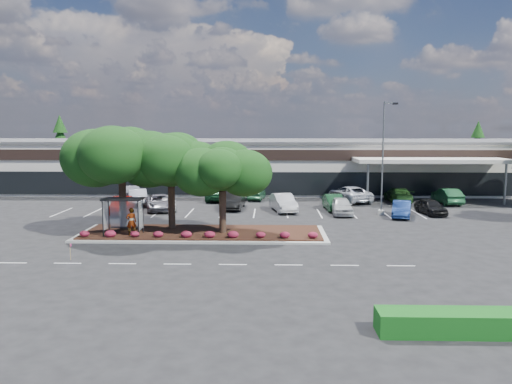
{
  "coord_description": "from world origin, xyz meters",
  "views": [
    {
      "loc": [
        2.9,
        -31.81,
        7.77
      ],
      "look_at": [
        1.79,
        8.59,
        2.6
      ],
      "focal_mm": 35.0,
      "sensor_mm": 36.0,
      "label": 1
    }
  ],
  "objects_px": {
    "light_pole": "(384,165)",
    "car_1": "(160,203)",
    "survey_stake": "(70,249)",
    "car_0": "(122,205)"
  },
  "relations": [
    {
      "from": "survey_stake",
      "to": "car_1",
      "type": "height_order",
      "value": "car_1"
    },
    {
      "from": "survey_stake",
      "to": "light_pole",
      "type": "bearing_deg",
      "value": 36.48
    },
    {
      "from": "car_1",
      "to": "car_0",
      "type": "bearing_deg",
      "value": -162.68
    },
    {
      "from": "survey_stake",
      "to": "car_0",
      "type": "bearing_deg",
      "value": 96.16
    },
    {
      "from": "light_pole",
      "to": "car_0",
      "type": "xyz_separation_m",
      "value": [
        -23.73,
        0.0,
        -3.74
      ]
    },
    {
      "from": "survey_stake",
      "to": "car_1",
      "type": "distance_m",
      "value": 18.27
    },
    {
      "from": "survey_stake",
      "to": "car_0",
      "type": "relative_size",
      "value": 0.21
    },
    {
      "from": "light_pole",
      "to": "car_1",
      "type": "bearing_deg",
      "value": 174.54
    },
    {
      "from": "light_pole",
      "to": "survey_stake",
      "type": "distance_m",
      "value": 27.6
    },
    {
      "from": "light_pole",
      "to": "survey_stake",
      "type": "xyz_separation_m",
      "value": [
        -21.98,
        -16.25,
        -3.86
      ]
    }
  ]
}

